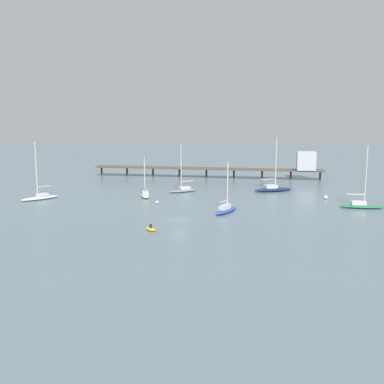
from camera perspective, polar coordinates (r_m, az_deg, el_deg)
ground_plane at (r=69.76m, az=-1.66°, el=-3.53°), size 400.00×400.00×0.00m
pier at (r=116.72m, az=8.57°, el=3.43°), size 59.39×7.35×7.05m
sailboat_white at (r=91.59m, az=-18.54°, el=-0.52°), size 6.27×7.07×10.90m
sailboat_gray at (r=95.48m, az=-1.14°, el=0.37°), size 6.24×5.15×9.97m
sailboat_green at (r=83.85m, az=20.47°, el=-1.47°), size 7.37×2.12×10.78m
sailboat_cream at (r=90.18m, az=-5.91°, el=-0.25°), size 3.42×6.23×7.89m
sailboat_blue at (r=75.02m, az=4.29°, el=-2.13°), size 4.21×6.72×8.38m
sailboat_navy at (r=97.82m, az=10.12°, el=0.46°), size 8.93×5.85×11.44m
dinghy_yellow at (r=63.74m, az=-5.19°, el=-4.61°), size 2.16×2.43×1.14m
mooring_buoy_inner at (r=90.73m, az=16.43°, el=-0.64°), size 0.76×0.76×0.76m
mooring_buoy_far at (r=82.76m, az=-4.41°, el=-1.29°), size 0.59×0.59×0.59m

